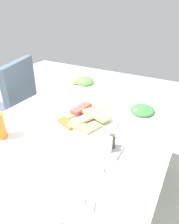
% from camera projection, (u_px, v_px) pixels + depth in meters
% --- Properties ---
extents(ground_plane, '(6.00, 6.00, 0.00)m').
position_uv_depth(ground_plane, '(90.00, 203.00, 1.48)').
color(ground_plane, '#A7A99E').
extents(dining_table, '(1.15, 0.90, 0.75)m').
position_uv_depth(dining_table, '(91.00, 126.00, 1.16)').
color(dining_table, white).
rests_on(dining_table, ground_plane).
extents(dining_chair, '(0.53, 0.53, 0.93)m').
position_uv_depth(dining_chair, '(12.00, 109.00, 1.65)').
color(dining_chair, slate).
rests_on(dining_chair, ground_plane).
extents(pide_platter, '(0.33, 0.32, 0.05)m').
position_uv_depth(pide_platter, '(88.00, 118.00, 1.06)').
color(pide_platter, white).
rests_on(pide_platter, dining_table).
extents(salad_plate_greens, '(0.20, 0.20, 0.04)m').
position_uv_depth(salad_plate_greens, '(142.00, 111.00, 1.12)').
color(salad_plate_greens, white).
rests_on(salad_plate_greens, dining_table).
extents(salad_plate_rice, '(0.20, 0.20, 0.06)m').
position_uv_depth(salad_plate_rice, '(84.00, 82.00, 1.51)').
color(salad_plate_rice, white).
rests_on(salad_plate_rice, dining_table).
extents(paper_napkin, '(0.13, 0.13, 0.00)m').
position_uv_depth(paper_napkin, '(93.00, 184.00, 0.69)').
color(paper_napkin, white).
rests_on(paper_napkin, dining_table).
extents(fork, '(0.20, 0.07, 0.00)m').
position_uv_depth(fork, '(98.00, 185.00, 0.68)').
color(fork, silver).
rests_on(fork, paper_napkin).
extents(spoon, '(0.18, 0.07, 0.00)m').
position_uv_depth(spoon, '(89.00, 181.00, 0.70)').
color(spoon, silver).
rests_on(spoon, paper_napkin).
extents(condiment_caddy, '(0.09, 0.09, 0.08)m').
position_uv_depth(condiment_caddy, '(110.00, 147.00, 0.83)').
color(condiment_caddy, '#B2B2B7').
rests_on(condiment_caddy, dining_table).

